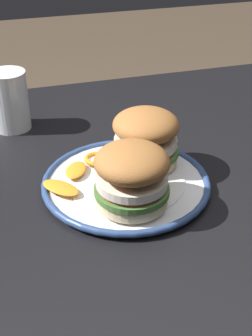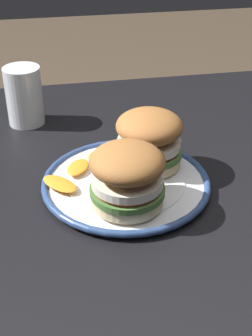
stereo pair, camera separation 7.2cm
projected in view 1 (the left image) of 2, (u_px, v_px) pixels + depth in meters
name	position (u px, v px, depth m)	size (l,w,h in m)	color
dining_table	(123.00, 243.00, 0.83)	(1.27, 1.07, 0.72)	black
dinner_plate	(126.00, 183.00, 0.82)	(0.29, 0.29, 0.02)	white
sandwich_half_left	(146.00, 137.00, 0.83)	(0.16, 0.16, 0.10)	beige
sandwich_half_right	(132.00, 175.00, 0.73)	(0.16, 0.16, 0.10)	beige
orange_peel_curled	(97.00, 159.00, 0.86)	(0.05, 0.05, 0.01)	orange
orange_peel_strip_long	(76.00, 170.00, 0.83)	(0.06, 0.07, 0.01)	orange
orange_peel_strip_short	(61.00, 188.00, 0.78)	(0.07, 0.08, 0.01)	orange
drinking_glass	(10.00, 104.00, 0.98)	(0.08, 0.08, 0.12)	white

